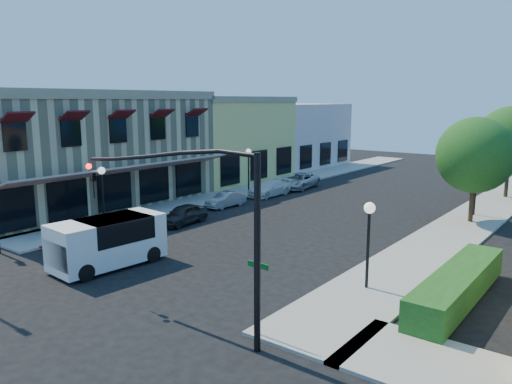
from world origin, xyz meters
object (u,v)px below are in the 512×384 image
Objects in this scene: street_tree_a at (475,155)px; white_van at (107,239)px; lamppost_left_near at (102,181)px; parked_car_a at (183,214)px; signal_mast_arm at (203,209)px; parked_car_c at (269,188)px; street_tree_b at (511,139)px; lamppost_right_near at (369,223)px; parked_car_d at (299,181)px; lamppost_left_far at (249,159)px; street_name_sign at (258,287)px; lamppost_right_far at (477,175)px; parked_car_b at (226,200)px.

white_van is at bearing -120.45° from street_tree_a.
lamppost_left_near reaches higher than parked_car_a.
parked_car_a is at bearing 138.36° from signal_mast_arm.
lamppost_left_near reaches higher than parked_car_c.
signal_mast_arm is (-2.94, -30.50, -0.46)m from street_tree_b.
street_tree_a is at bearing 81.83° from signal_mast_arm.
lamppost_right_near is 0.77× the size of parked_car_d.
white_van reaches higher than parked_car_d.
lamppost_left_near is 1.02× the size of parked_car_a.
lamppost_left_near is at bearing -103.17° from parked_car_d.
parked_car_d is (2.30, 4.00, -2.09)m from lamppost_left_far.
lamppost_right_far is (1.00, 21.80, 1.04)m from street_name_sign.
street_name_sign reaches higher than parked_car_d.
lamppost_left_far and lamppost_right_near have the same top height.
street_tree_b reaches higher than lamppost_left_near.
street_tree_a is 0.81× the size of signal_mast_arm.
parked_car_b is (-15.00, -15.54, -4.02)m from street_tree_b.
lamppost_left_far is 19.62m from white_van.
street_name_sign is 0.70× the size of lamppost_right_far.
lamppost_right_near is 0.86× the size of parked_car_c.
parked_car_c is at bearing -95.89° from parked_car_d.
street_tree_a is at bearing 88.77° from lamppost_right_near.
street_tree_a reaches higher than parked_car_b.
parked_car_b is at bearing 150.08° from lamppost_right_near.
street_name_sign is at bearing 23.20° from signal_mast_arm.
street_tree_a reaches higher than lamppost_right_near.
street_tree_b is 24.07m from lamppost_right_near.
lamppost_left_far is (-17.30, 0.00, -1.46)m from street_tree_a.
parked_car_a is 1.10× the size of parked_car_b.
lamppost_right_near is at bearing -90.72° from street_tree_b.
signal_mast_arm is 2.51× the size of parked_car_b.
parked_car_a is at bearing -72.21° from lamppost_left_far.
street_tree_b reaches higher than white_van.
parked_car_d is (2.30, 18.00, -2.09)m from lamppost_left_near.
street_tree_a is 17.93m from parked_car_a.
parked_car_d is (-12.06, 24.50, -3.44)m from signal_mast_arm.
parked_car_a is at bearing -74.98° from parked_car_b.
lamppost_left_far is at bearing 115.03° from parked_car_b.
street_tree_b reaches higher than lamppost_left_far.
parked_car_c is (-12.06, 20.19, -3.48)m from signal_mast_arm.
white_van is at bearing -110.88° from street_tree_b.
lamppost_right_near and lamppost_right_far have the same top height.
parked_car_b is 9.54m from parked_car_d.
lamppost_left_far is 6.39m from parked_car_b.
white_van is at bearing -85.46° from parked_car_d.
signal_mast_arm is at bearing -48.65° from parked_car_b.
parked_car_c reaches higher than parked_car_a.
parked_car_a is (-2.96, 7.65, -0.68)m from white_van.
parked_car_b is (-15.00, -5.54, -3.67)m from street_tree_a.
signal_mast_arm reaches higher than lamppost_right_far.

